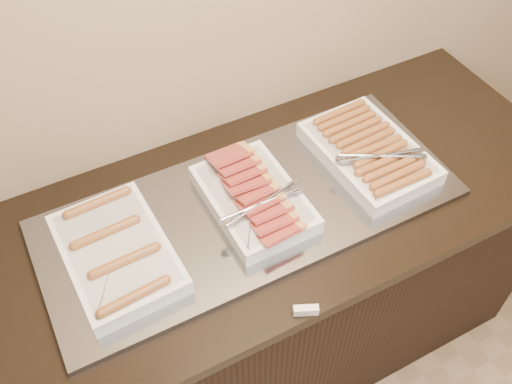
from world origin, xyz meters
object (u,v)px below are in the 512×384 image
dish_center (254,198)px  dish_right (369,151)px  counter (248,293)px  warming_tray (250,208)px  dish_left (117,253)px

dish_center → dish_right: size_ratio=0.94×
counter → dish_right: bearing=-0.4°
dish_right → dish_center: bearing=177.6°
warming_tray → dish_center: bearing=-21.5°
warming_tray → dish_right: size_ratio=2.93×
counter → dish_left: (-0.38, 0.00, 0.50)m
warming_tray → dish_left: dish_left is taller
counter → dish_left: size_ratio=5.18×
dish_left → dish_center: bearing=-2.8°
dish_left → dish_center: dish_center is taller
warming_tray → dish_left: bearing=180.0°
dish_left → warming_tray: bearing=-2.3°
counter → dish_left: bearing=180.0°
warming_tray → dish_right: 0.41m
warming_tray → dish_right: bearing=-0.4°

